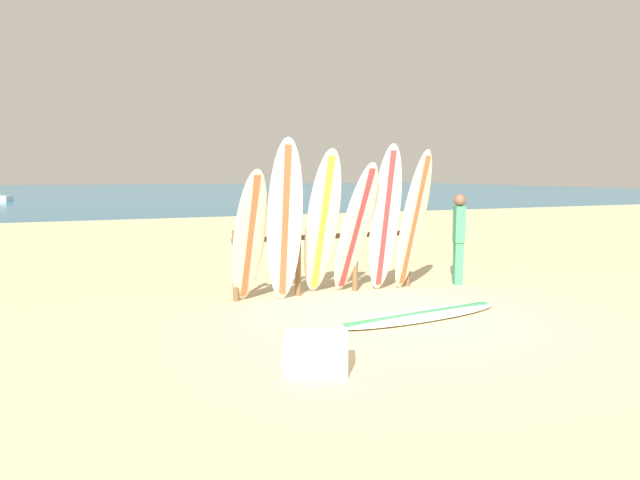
{
  "coord_description": "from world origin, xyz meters",
  "views": [
    {
      "loc": [
        -3.67,
        -6.03,
        1.88
      ],
      "look_at": [
        -0.33,
        2.16,
        0.81
      ],
      "focal_mm": 30.97,
      "sensor_mm": 36.0,
      "label": 1
    }
  ],
  "objects": [
    {
      "name": "surfboard_leaning_center",
      "position": [
        -0.01,
        1.52,
        1.03
      ],
      "size": [
        0.59,
        1.06,
        2.06
      ],
      "color": "silver",
      "rests_on": "ground"
    },
    {
      "name": "ground_plane",
      "position": [
        0.0,
        0.0,
        0.0
      ],
      "size": [
        120.0,
        120.0,
        0.0
      ],
      "primitive_type": "plane",
      "color": "#D3BC8C"
    },
    {
      "name": "surfboard_leaning_far_left",
      "position": [
        -1.65,
        1.59,
        0.98
      ],
      "size": [
        0.57,
        0.77,
        1.96
      ],
      "color": "beige",
      "rests_on": "ground"
    },
    {
      "name": "surfboard_leaning_right",
      "position": [
        1.0,
        1.49,
        1.13
      ],
      "size": [
        0.61,
        0.75,
        2.26
      ],
      "color": "beige",
      "rests_on": "ground"
    },
    {
      "name": "surfboard_rack",
      "position": [
        -0.33,
        1.86,
        0.66
      ],
      "size": [
        3.03,
        0.09,
        1.05
      ],
      "color": "brown",
      "rests_on": "ground"
    },
    {
      "name": "surfboard_leaning_center_left",
      "position": [
        -0.55,
        1.53,
        1.12
      ],
      "size": [
        0.62,
        1.18,
        2.24
      ],
      "color": "silver",
      "rests_on": "ground"
    },
    {
      "name": "beachgoer_standing",
      "position": [
        2.0,
        1.66,
        0.85
      ],
      "size": [
        0.24,
        0.29,
        1.54
      ],
      "color": "#3F9966",
      "rests_on": "ground"
    },
    {
      "name": "surfboard_leaning_center_right",
      "position": [
        0.49,
        1.49,
        1.16
      ],
      "size": [
        0.58,
        0.8,
        2.33
      ],
      "color": "silver",
      "rests_on": "ground"
    },
    {
      "name": "surfboard_lying_on_sand",
      "position": [
        0.21,
        -0.0,
        0.03
      ],
      "size": [
        2.6,
        0.88,
        0.08
      ],
      "color": "white",
      "rests_on": "ground"
    },
    {
      "name": "surfboard_leaning_left",
      "position": [
        -1.17,
        1.43,
        1.19
      ],
      "size": [
        0.61,
        0.75,
        2.38
      ],
      "color": "white",
      "rests_on": "ground"
    },
    {
      "name": "cooler_box",
      "position": [
        -1.78,
        -1.31,
        0.18
      ],
      "size": [
        0.71,
        0.61,
        0.36
      ],
      "primitive_type": "cube",
      "rotation": [
        0.0,
        0.0,
        -0.43
      ],
      "color": "white",
      "rests_on": "ground"
    },
    {
      "name": "ocean_water",
      "position": [
        0.0,
        58.0,
        0.0
      ],
      "size": [
        120.0,
        80.0,
        0.01
      ],
      "primitive_type": "cube",
      "color": "#196B93",
      "rests_on": "ground"
    }
  ]
}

